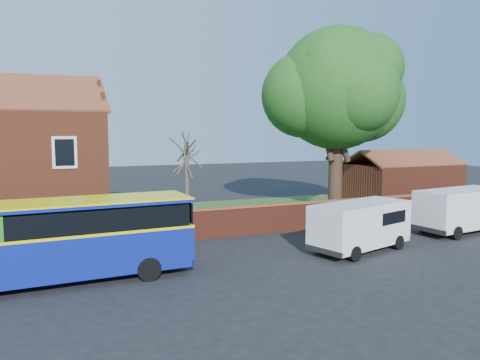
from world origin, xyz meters
name	(u,v)px	position (x,y,z in m)	size (l,w,h in m)	color
ground	(169,290)	(0.00, 0.00, 0.00)	(120.00, 120.00, 0.00)	black
grass_strip	(302,209)	(13.00, 13.00, 0.02)	(26.00, 12.00, 0.04)	#426B28
boundary_wall	(353,212)	(13.00, 7.00, 0.81)	(22.00, 0.38, 1.60)	maroon
outbuilding	(402,182)	(22.00, 13.00, 1.61)	(8.20, 5.06, 4.17)	maroon
bus	(45,238)	(-3.99, 2.28, 1.73)	(10.10, 2.98, 3.05)	#0D1D94
van_near	(360,224)	(9.61, 1.86, 1.27)	(5.54, 3.42, 2.27)	white
van_far	(461,208)	(17.23, 3.01, 1.34)	(5.67, 2.83, 2.39)	white
large_tree	(336,93)	(14.20, 10.81, 8.11)	(10.15, 8.03, 12.39)	black
bare_tree	(187,181)	(3.73, 10.43, 2.69)	(1.97, 2.34, 5.24)	#4C4238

